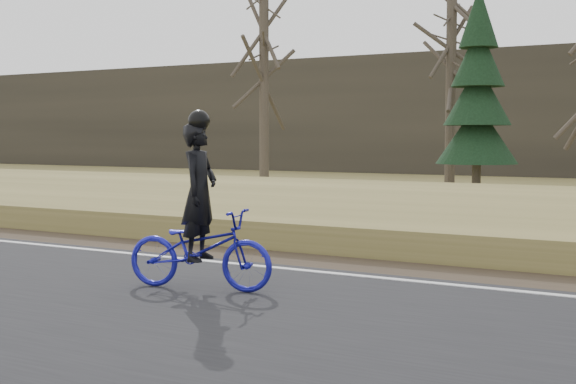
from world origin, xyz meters
The scene contains 11 objects.
ground centered at (0.00, 0.00, 0.00)m, with size 120.00×120.00×0.00m, color #97894D.
road centered at (0.00, -2.50, 0.03)m, with size 120.00×6.00×0.06m, color black.
edge_line centered at (0.00, 0.20, 0.07)m, with size 120.00×0.12×0.01m, color silver.
shoulder centered at (0.00, 1.20, 0.02)m, with size 120.00×1.60×0.04m, color #473A2B.
embankment centered at (0.00, 4.20, 0.22)m, with size 120.00×5.00×0.44m, color #97894D.
ballast centered at (0.00, 8.00, 0.23)m, with size 120.00×3.00×0.45m, color slate.
railroad centered at (0.00, 8.00, 0.53)m, with size 120.00×2.40×0.29m.
cyclist centered at (-2.23, -1.57, 0.73)m, with size 1.93×1.00×2.14m.
bare_tree_far_left centered at (-12.15, 15.65, 3.77)m, with size 0.36×0.36×7.53m, color #50473A.
bare_tree_left centered at (-5.89, 17.97, 4.01)m, with size 0.36×0.36×8.01m, color #50473A.
conifer centered at (-4.31, 15.97, 3.14)m, with size 2.60×2.60×6.64m.
Camera 1 is at (3.48, -9.21, 1.89)m, focal length 50.00 mm.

